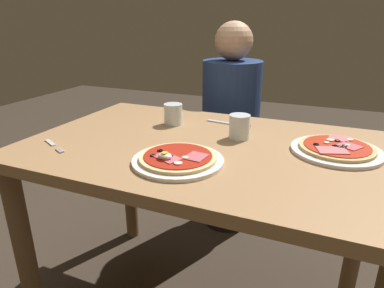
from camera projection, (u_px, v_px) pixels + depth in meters
The scene contains 8 objects.
dining_table at pixel (205, 174), 1.24m from camera, with size 1.27×0.82×0.77m.
pizza_foreground at pixel (178, 159), 1.04m from camera, with size 0.28×0.28×0.05m.
pizza_across_left at pixel (337, 149), 1.12m from camera, with size 0.29×0.29×0.03m.
water_glass_near at pixel (173, 116), 1.41m from camera, with size 0.08×0.08×0.09m.
water_glass_far at pixel (239, 128), 1.24m from camera, with size 0.08×0.08×0.09m.
fork at pixel (53, 145), 1.18m from camera, with size 0.15×0.09×0.00m.
knife at pixel (231, 124), 1.42m from camera, with size 0.20×0.05×0.01m.
diner_person at pixel (230, 135), 1.93m from camera, with size 0.32×0.32×1.18m.
Camera 1 is at (0.39, -1.05, 1.19)m, focal length 31.53 mm.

